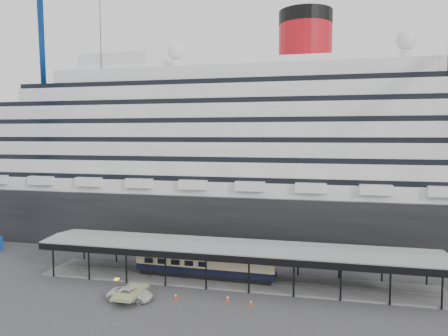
{
  "coord_description": "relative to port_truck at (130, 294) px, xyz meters",
  "views": [
    {
      "loc": [
        12.68,
        -53.77,
        20.6
      ],
      "look_at": [
        -2.14,
        8.0,
        15.75
      ],
      "focal_mm": 35.0,
      "sensor_mm": 36.0,
      "label": 1
    }
  ],
  "objects": [
    {
      "name": "traffic_cone_right",
      "position": [
        11.85,
        2.55,
        -0.4
      ],
      "size": [
        0.5,
        0.5,
        0.77
      ],
      "rotation": [
        0.0,
        0.0,
        -0.33
      ],
      "color": "#F2360D",
      "rests_on": "ground"
    },
    {
      "name": "traffic_cone_mid",
      "position": [
        14.87,
        2.02,
        -0.45
      ],
      "size": [
        0.45,
        0.45,
        0.68
      ],
      "rotation": [
        0.0,
        0.0,
        -0.39
      ],
      "color": "#DA490C",
      "rests_on": "ground"
    },
    {
      "name": "pullman_carriage",
      "position": [
        6.83,
        9.99,
        1.65
      ],
      "size": [
        20.36,
        3.22,
        19.92
      ],
      "rotation": [
        0.0,
        0.0,
        -0.03
      ],
      "color": "black",
      "rests_on": "ground"
    },
    {
      "name": "ground",
      "position": [
        11.02,
        4.99,
        -0.79
      ],
      "size": [
        200.0,
        200.0,
        0.0
      ],
      "primitive_type": "plane",
      "color": "#353538",
      "rests_on": "ground"
    },
    {
      "name": "port_truck",
      "position": [
        0.0,
        0.0,
        0.0
      ],
      "size": [
        5.69,
        2.7,
        1.57
      ],
      "primitive_type": "imported",
      "rotation": [
        0.0,
        0.0,
        1.59
      ],
      "color": "silver",
      "rests_on": "ground"
    },
    {
      "name": "traffic_cone_left",
      "position": [
        5.33,
        1.72,
        -0.4
      ],
      "size": [
        0.52,
        0.52,
        0.77
      ],
      "rotation": [
        0.0,
        0.0,
        0.43
      ],
      "color": "red",
      "rests_on": "ground"
    },
    {
      "name": "cruise_ship",
      "position": [
        11.07,
        36.99,
        17.56
      ],
      "size": [
        130.0,
        30.0,
        43.9
      ],
      "color": "black",
      "rests_on": "ground"
    },
    {
      "name": "platform_canopy",
      "position": [
        11.02,
        9.99,
        1.58
      ],
      "size": [
        56.0,
        9.18,
        5.3
      ],
      "color": "slate",
      "rests_on": "ground"
    }
  ]
}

